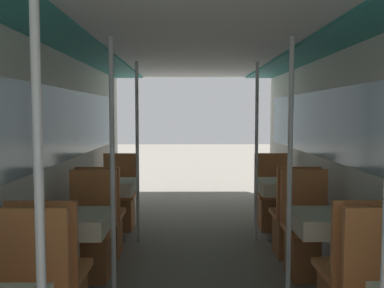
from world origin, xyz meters
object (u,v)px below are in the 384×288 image
object	(u,v)px
support_pole_left_0	(40,229)
chair_right_near_2	(294,228)
support_pole_left_2	(137,152)
dining_table_right_2	(283,190)
dining_table_left_1	(73,228)
chair_right_far_1	(308,244)
dining_table_left_2	(111,191)
support_pole_right_2	(256,152)
chair_right_far_2	(273,206)
chair_left_far_1	(90,245)
support_pole_left_1	(113,172)
chair_left_near_2	(102,229)
chair_left_far_2	(119,206)
support_pole_right_1	(290,172)
dining_table_right_1	(328,228)

from	to	relation	value
support_pole_left_0	chair_right_near_2	distance (m)	3.38
support_pole_left_0	support_pole_left_2	distance (m)	3.35
support_pole_left_0	dining_table_right_2	distance (m)	3.80
dining_table_left_1	chair_right_far_1	size ratio (longest dim) A/B	0.74
dining_table_left_2	support_pole_right_2	bearing A→B (deg)	0.00
chair_right_far_1	chair_right_far_2	size ratio (longest dim) A/B	1.00
dining_table_left_2	chair_left_far_1	bearing A→B (deg)	-90.00
support_pole_left_2	chair_right_far_1	distance (m)	2.20
dining_table_left_1	support_pole_left_1	world-z (taller)	support_pole_left_1
chair_left_near_2	chair_right_far_1	bearing A→B (deg)	-15.25
support_pole_left_1	chair_left_near_2	xyz separation A→B (m)	(-0.32, 1.12, -0.77)
chair_left_far_2	chair_right_far_2	size ratio (longest dim) A/B	1.00
chair_left_near_2	dining_table_right_2	xyz separation A→B (m)	(2.06, 0.56, 0.31)
chair_left_far_1	dining_table_left_2	xyz separation A→B (m)	(0.00, 1.12, 0.31)
chair_right_near_2	chair_right_far_2	distance (m)	1.11
support_pole_right_1	dining_table_right_2	xyz separation A→B (m)	(0.32, 1.67, -0.46)
dining_table_right_2	support_pole_left_2	bearing A→B (deg)	180.00
support_pole_left_2	support_pole_right_1	world-z (taller)	same
dining_table_left_2	support_pole_right_1	xyz separation A→B (m)	(1.74, -1.67, 0.46)
support_pole_left_2	chair_right_far_2	bearing A→B (deg)	17.73
dining_table_left_1	dining_table_left_2	world-z (taller)	same
chair_left_far_1	support_pole_right_1	xyz separation A→B (m)	(1.74, -0.56, 0.77)
chair_left_near_2	chair_right_far_2	xyz separation A→B (m)	(2.06, 1.11, 0.00)
chair_left_near_2	support_pole_left_1	bearing A→B (deg)	-73.97
chair_left_far_1	support_pole_left_2	size ratio (longest dim) A/B	0.46
support_pole_left_2	dining_table_left_1	bearing A→B (deg)	-100.86
support_pole_right_1	dining_table_right_2	world-z (taller)	support_pole_right_1
chair_left_far_1	chair_right_far_2	world-z (taller)	same
dining_table_left_2	support_pole_right_1	distance (m)	2.46
support_pole_left_2	chair_right_far_2	distance (m)	1.98
chair_left_near_2	support_pole_right_1	size ratio (longest dim) A/B	0.46
support_pole_right_1	chair_left_far_2	bearing A→B (deg)	127.95
chair_right_near_2	dining_table_left_2	bearing A→B (deg)	164.90
support_pole_left_0	chair_left_near_2	world-z (taller)	support_pole_left_0
dining_table_left_2	chair_right_near_2	distance (m)	2.16
dining_table_left_1	chair_left_far_1	world-z (taller)	chair_left_far_1
support_pole_left_1	support_pole_left_2	xyz separation A→B (m)	(0.00, 1.67, 0.00)
dining_table_right_1	chair_left_near_2	bearing A→B (deg)	151.52
dining_table_right_2	chair_right_far_2	xyz separation A→B (m)	(0.00, 0.56, -0.31)
chair_left_far_1	dining_table_right_2	xyz separation A→B (m)	(2.06, 1.12, 0.31)
support_pole_left_0	chair_right_far_1	size ratio (longest dim) A/B	2.16
support_pole_left_0	chair_left_near_2	bearing A→B (deg)	96.56
support_pole_left_1	chair_right_near_2	size ratio (longest dim) A/B	2.16
support_pole_left_0	chair_right_far_1	bearing A→B (deg)	52.05
support_pole_left_2	support_pole_left_0	bearing A→B (deg)	-90.00
support_pole_left_2	dining_table_right_1	size ratio (longest dim) A/B	2.92
chair_left_near_2	chair_right_near_2	distance (m)	2.06
dining_table_left_1	chair_right_far_2	bearing A→B (deg)	47.26
chair_right_far_1	support_pole_right_1	bearing A→B (deg)	60.00
support_pole_left_2	chair_right_far_1	bearing A→B (deg)	-32.73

